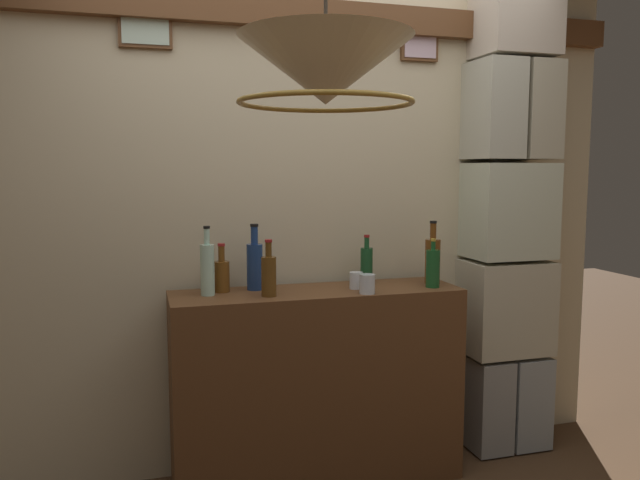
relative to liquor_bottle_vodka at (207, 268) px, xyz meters
name	(u,v)px	position (x,y,z in m)	size (l,w,h in m)	color
panelled_rear_partition	(302,195)	(0.52, 0.25, 0.32)	(3.46, 0.15, 2.70)	beige
stone_pillar	(506,215)	(1.62, 0.09, 0.20)	(0.46, 0.37, 2.63)	gray
bar_shelf_unit	(317,386)	(0.52, -0.03, -0.61)	(1.40, 0.40, 0.96)	brown
liquor_bottle_vodka	(207,268)	(0.00, 0.00, 0.00)	(0.06, 0.06, 0.32)	#B2D9C2
liquor_bottle_mezcal	(433,260)	(1.13, -0.02, 0.00)	(0.08, 0.08, 0.32)	brown
liquor_bottle_amaro	(255,264)	(0.23, 0.07, 0.00)	(0.08, 0.08, 0.32)	navy
liquor_bottle_vermouth	(367,264)	(0.81, 0.06, -0.03)	(0.06, 0.06, 0.25)	#194A26
liquor_bottle_rye	(269,274)	(0.27, -0.10, -0.03)	(0.07, 0.07, 0.26)	#5A3A15
liquor_bottle_port	(433,268)	(1.09, -0.11, -0.03)	(0.07, 0.07, 0.24)	#194F23
liquor_bottle_rum	(222,274)	(0.07, 0.06, -0.04)	(0.07, 0.07, 0.23)	brown
glass_tumbler_rocks	(356,280)	(0.71, -0.04, -0.09)	(0.07, 0.07, 0.08)	silver
glass_tumbler_highball	(367,284)	(0.72, -0.17, -0.08)	(0.07, 0.07, 0.09)	silver
pendant_lamp	(326,73)	(0.27, -0.99, 0.75)	(0.55, 0.55, 0.59)	#EFE5C6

